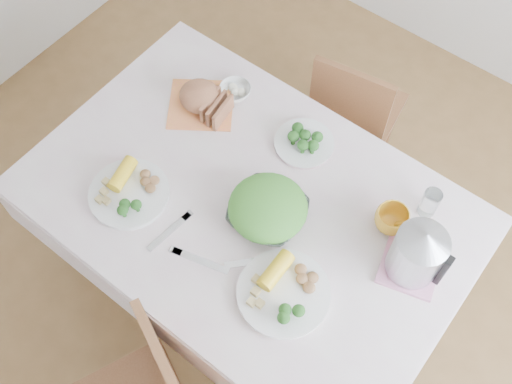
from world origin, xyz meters
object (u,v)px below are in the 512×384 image
Objects in this scene: dining_table at (249,249)px; dinner_plate_left at (129,194)px; dinner_plate_right at (283,293)px; electric_kettle at (418,252)px; chair_far at (360,98)px; salad_bowl at (268,213)px; yellow_mug at (391,220)px.

dinner_plate_left reaches higher than dining_table.
dinner_plate_right is (0.30, -0.20, 0.40)m from dining_table.
electric_kettle is at bearing 21.64° from dinner_plate_left.
chair_far reaches higher than salad_bowl.
dinner_plate_right is 0.43m from electric_kettle.
electric_kettle is (0.90, 0.36, 0.11)m from dinner_plate_left.
salad_bowl is (0.09, -0.01, 0.42)m from dining_table.
chair_far reaches higher than dining_table.
dining_table is 12.31× the size of yellow_mug.
dining_table is 0.57m from dinner_plate_left.
salad_bowl is at bearing -159.63° from electric_kettle.
salad_bowl is at bearing -3.95° from dining_table.
chair_far is 0.92m from salad_bowl.
dinner_plate_left is at bearing -152.13° from salad_bowl.
dining_table is 0.85m from chair_far.
dinner_plate_right is (0.33, -1.04, 0.31)m from chair_far.
chair_far is at bearing 107.78° from dinner_plate_right.
chair_far is 7.02× the size of yellow_mug.
salad_bowl is at bearing 27.87° from dinner_plate_left.
yellow_mug is 0.18m from electric_kettle.
yellow_mug reaches higher than dinner_plate_left.
electric_kettle is at bearing -34.62° from yellow_mug.
dinner_plate_right is 2.60× the size of yellow_mug.
yellow_mug is (0.43, 0.22, 0.43)m from dining_table.
yellow_mug reaches higher than salad_bowl.
salad_bowl is (0.13, -0.85, 0.33)m from chair_far.
dinner_plate_right is at bearing -108.13° from yellow_mug.
dining_table is 0.43m from salad_bowl.
salad_bowl is 0.48m from dinner_plate_left.
dinner_plate_left is 0.94× the size of dinner_plate_right.
yellow_mug is (0.77, 0.45, 0.03)m from dinner_plate_left.
electric_kettle reaches higher than yellow_mug.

